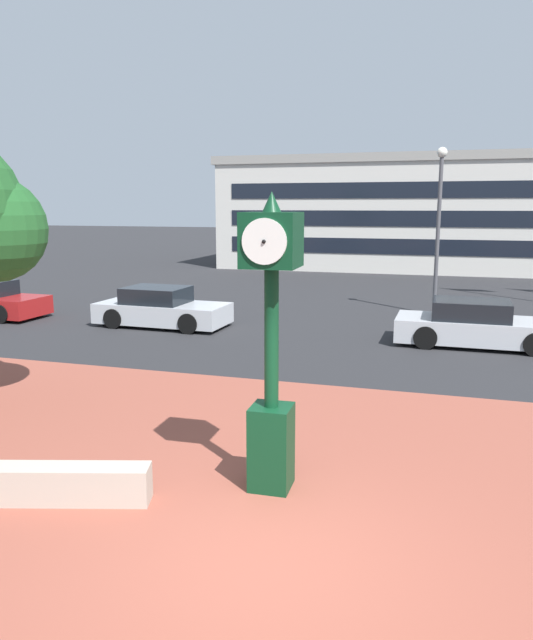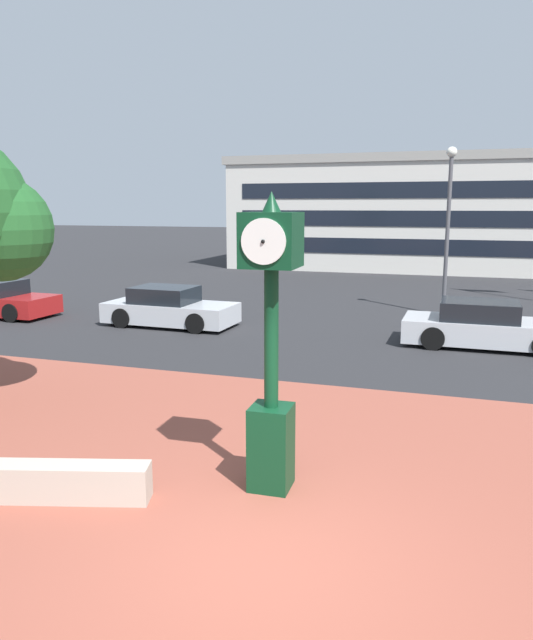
{
  "view_description": "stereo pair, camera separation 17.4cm",
  "coord_description": "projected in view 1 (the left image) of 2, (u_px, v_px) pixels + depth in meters",
  "views": [
    {
      "loc": [
        1.75,
        -5.78,
        3.87
      ],
      "look_at": [
        -0.53,
        1.85,
        2.36
      ],
      "focal_mm": 33.83,
      "sensor_mm": 36.0,
      "label": 1
    },
    {
      "loc": [
        1.91,
        -5.73,
        3.87
      ],
      "look_at": [
        -0.53,
        1.85,
        2.36
      ],
      "focal_mm": 33.83,
      "sensor_mm": 36.0,
      "label": 2
    }
  ],
  "objects": [
    {
      "name": "street_clock",
      "position": [
        271.0,
        341.0,
        8.04
      ],
      "size": [
        0.73,
        0.83,
        4.06
      ],
      "rotation": [
        0.0,
        0.0,
        0.03
      ],
      "color": "#0C381E",
      "rests_on": "ground"
    },
    {
      "name": "ground_plane",
      "position": [
        265.0,
        562.0,
        6.65
      ],
      "size": [
        200.0,
        200.0,
        0.0
      ],
      "primitive_type": "plane",
      "color": "#262628"
    },
    {
      "name": "car_street_near",
      "position": [
        477.0,
        326.0,
        16.89
      ],
      "size": [
        4.52,
        1.97,
        1.28
      ],
      "rotation": [
        0.0,
        0.0,
        4.7
      ],
      "color": "#B7BABF",
      "rests_on": "ground"
    },
    {
      "name": "plaza_brick_paving",
      "position": [
        295.0,
        503.0,
        7.96
      ],
      "size": [
        44.0,
        10.77,
        0.01
      ],
      "primitive_type": "cube",
      "color": "brown",
      "rests_on": "ground"
    },
    {
      "name": "street_lamp_post",
      "position": [
        439.0,
        212.0,
        21.18
      ],
      "size": [
        0.36,
        0.36,
        5.87
      ],
      "color": "#4C4C51",
      "rests_on": "ground"
    },
    {
      "name": "car_street_far",
      "position": [
        161.0,
        309.0,
        19.65
      ],
      "size": [
        4.32,
        2.01,
        1.28
      ],
      "rotation": [
        0.0,
        0.0,
        4.68
      ],
      "color": "#B7BABF",
      "rests_on": "ground"
    },
    {
      "name": "planter_wall",
      "position": [
        29.0,
        484.0,
        7.97
      ],
      "size": [
        3.19,
        1.27,
        0.5
      ],
      "primitive_type": "cube",
      "rotation": [
        0.0,
        0.0,
        0.28
      ],
      "color": "#ADA393",
      "rests_on": "ground"
    },
    {
      "name": "civic_building",
      "position": [
        401.0,
        213.0,
        39.52
      ],
      "size": [
        22.0,
        11.73,
        6.84
      ],
      "color": "beige",
      "rests_on": "ground"
    }
  ]
}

